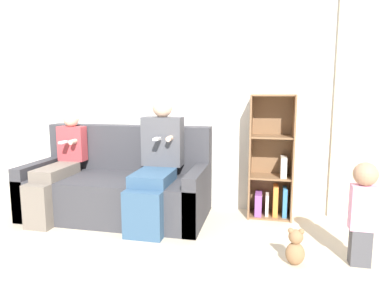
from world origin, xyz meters
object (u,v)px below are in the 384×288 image
at_px(toddler_standing, 363,207).
at_px(teddy_bear, 295,248).
at_px(bookshelf, 272,167).
at_px(child_seated, 58,165).
at_px(adult_seated, 157,160).
at_px(couch, 119,186).

height_order(toddler_standing, teddy_bear, toddler_standing).
height_order(toddler_standing, bookshelf, bookshelf).
bearing_deg(bookshelf, child_seated, -167.73).
height_order(adult_seated, toddler_standing, adult_seated).
bearing_deg(adult_seated, child_seated, -177.45).
xyz_separation_m(child_seated, toddler_standing, (2.83, -0.47, -0.09)).
bearing_deg(couch, teddy_bear, -23.20).
relative_size(adult_seated, child_seated, 1.15).
height_order(couch, child_seated, child_seated).
relative_size(couch, teddy_bear, 6.48).
xyz_separation_m(adult_seated, child_seated, (-1.06, -0.05, -0.10)).
bearing_deg(child_seated, toddler_standing, -9.36).
relative_size(adult_seated, teddy_bear, 4.31).
bearing_deg(couch, child_seated, -163.22).
distance_m(toddler_standing, bookshelf, 1.15).
xyz_separation_m(bookshelf, teddy_bear, (0.17, -1.05, -0.39)).
bearing_deg(toddler_standing, adult_seated, 163.79).
bearing_deg(bookshelf, toddler_standing, -55.26).
bearing_deg(adult_seated, teddy_bear, -25.70).
height_order(adult_seated, bookshelf, bookshelf).
bearing_deg(child_seated, adult_seated, 2.55).
bearing_deg(couch, adult_seated, -15.80).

